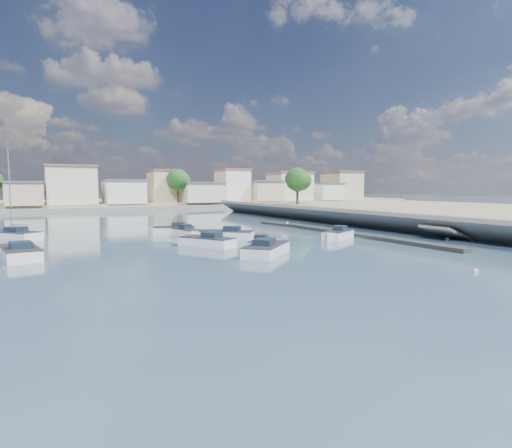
{
  "coord_description": "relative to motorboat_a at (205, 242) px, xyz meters",
  "views": [
    {
      "loc": [
        -22.5,
        -24.25,
        5.12
      ],
      "look_at": [
        -2.8,
        13.45,
        1.4
      ],
      "focal_mm": 30.0,
      "sensor_mm": 36.0,
      "label": 1
    }
  ],
  "objects": [
    {
      "name": "far_shore_land",
      "position": [
        9.55,
        81.95,
        0.32
      ],
      "size": [
        160.0,
        40.0,
        1.4
      ],
      "primitive_type": "cube",
      "color": "gray",
      "rests_on": "ground"
    },
    {
      "name": "motorboat_b",
      "position": [
        3.57,
        -3.86,
        -0.0
      ],
      "size": [
        3.55,
        3.68,
        1.48
      ],
      "color": "white",
      "rests_on": "ground"
    },
    {
      "name": "breakwater",
      "position": [
        16.45,
        2.64,
        -0.21
      ],
      "size": [
        2.0,
        31.02,
        0.35
      ],
      "color": "black",
      "rests_on": "ground"
    },
    {
      "name": "far_shore_quay",
      "position": [
        9.55,
        60.95,
        0.02
      ],
      "size": [
        160.0,
        2.5,
        0.8
      ],
      "primitive_type": "cube",
      "color": "slate",
      "rests_on": "ground"
    },
    {
      "name": "motorboat_g",
      "position": [
        0.96,
        7.18,
        0.0
      ],
      "size": [
        2.34,
        4.58,
        1.48
      ],
      "color": "white",
      "rests_on": "ground"
    },
    {
      "name": "sailboat",
      "position": [
        -15.06,
        13.25,
        0.03
      ],
      "size": [
        5.45,
        6.15,
        9.0
      ],
      "color": "white",
      "rests_on": "ground"
    },
    {
      "name": "shore_trees",
      "position": [
        17.89,
        58.07,
        5.84
      ],
      "size": [
        74.56,
        38.32,
        7.92
      ],
      "color": "#38281E",
      "rests_on": "ground"
    },
    {
      "name": "far_town",
      "position": [
        20.26,
        66.87,
        4.56
      ],
      "size": [
        113.01,
        12.8,
        8.35
      ],
      "color": "beige",
      "rests_on": "far_shore_land"
    },
    {
      "name": "ground",
      "position": [
        9.55,
        29.95,
        -0.38
      ],
      "size": [
        400.0,
        400.0,
        0.0
      ],
      "primitive_type": "plane",
      "color": "#2C4159",
      "rests_on": "ground"
    },
    {
      "name": "motorboat_c",
      "position": [
        3.57,
        4.09,
        0.0
      ],
      "size": [
        5.27,
        4.77,
        1.48
      ],
      "color": "white",
      "rests_on": "ground"
    },
    {
      "name": "mooring_buoys",
      "position": [
        15.01,
        3.53,
        -0.33
      ],
      "size": [
        19.34,
        39.44,
        0.34
      ],
      "color": "white",
      "rests_on": "ground"
    },
    {
      "name": "motorboat_d",
      "position": [
        13.34,
        -1.16,
        -0.0
      ],
      "size": [
        4.52,
        3.55,
        1.48
      ],
      "color": "white",
      "rests_on": "ground"
    },
    {
      "name": "motorboat_f",
      "position": [
        0.26,
        10.49,
        -0.0
      ],
      "size": [
        4.74,
        3.52,
        1.48
      ],
      "color": "white",
      "rests_on": "ground"
    },
    {
      "name": "motorboat_a",
      "position": [
        0.0,
        0.0,
        0.0
      ],
      "size": [
        4.21,
        5.28,
        1.48
      ],
      "color": "white",
      "rests_on": "ground"
    },
    {
      "name": "seawall_walkway",
      "position": [
        28.05,
        2.95,
        0.52
      ],
      "size": [
        5.0,
        90.0,
        1.8
      ],
      "primitive_type": "cube",
      "color": "slate",
      "rests_on": "ground"
    },
    {
      "name": "motorboat_h",
      "position": [
        2.73,
        -6.21,
        -0.0
      ],
      "size": [
        5.54,
        5.42,
        1.48
      ],
      "color": "white",
      "rests_on": "ground"
    },
    {
      "name": "motorboat_e",
      "position": [
        -13.95,
        0.57,
        -0.0
      ],
      "size": [
        2.98,
        6.31,
        1.48
      ],
      "color": "white",
      "rests_on": "ground"
    }
  ]
}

